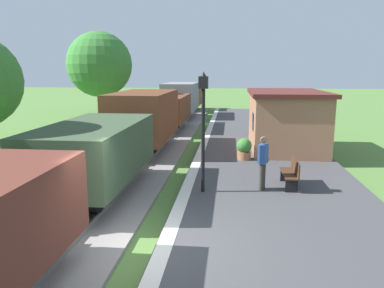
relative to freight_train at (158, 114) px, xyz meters
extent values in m
plane|color=#517A38|center=(2.40, -13.73, -1.51)|extent=(160.00, 160.00, 0.00)
cube|color=#424244|center=(5.60, -13.73, -1.38)|extent=(6.00, 60.00, 0.25)
cube|color=silver|center=(2.80, -13.73, -1.25)|extent=(0.36, 60.00, 0.01)
cube|color=gray|center=(0.00, -13.73, -1.45)|extent=(3.80, 60.00, 0.12)
cube|color=slate|center=(0.72, -13.73, -1.32)|extent=(0.07, 60.00, 0.14)
cube|color=slate|center=(-0.72, -13.73, -1.32)|extent=(0.07, 60.00, 0.14)
cylinder|color=black|center=(0.00, -14.99, -0.83)|extent=(1.56, 0.84, 0.84)
cylinder|color=black|center=(0.00, -13.83, -0.58)|extent=(0.20, 0.30, 0.20)
cube|color=#384C33|center=(0.00, -10.18, 0.07)|extent=(2.50, 5.60, 1.60)
cube|color=black|center=(0.00, -10.18, -0.58)|extent=(2.10, 5.15, 0.50)
cylinder|color=black|center=(0.00, -8.39, -0.83)|extent=(1.56, 0.84, 0.84)
cylinder|color=black|center=(0.00, -11.97, -0.83)|extent=(1.56, 0.84, 0.84)
cylinder|color=black|center=(0.00, -7.23, -0.58)|extent=(0.20, 0.30, 0.20)
cylinder|color=black|center=(0.00, -13.13, -0.58)|extent=(0.20, 0.30, 0.20)
cube|color=brown|center=(0.00, -3.58, 0.37)|extent=(2.50, 5.60, 2.20)
cube|color=black|center=(0.00, -3.58, -0.58)|extent=(2.10, 5.15, 0.50)
cylinder|color=black|center=(0.00, -1.79, -0.83)|extent=(1.56, 0.84, 0.84)
cylinder|color=black|center=(0.00, -5.37, -0.83)|extent=(1.56, 0.84, 0.84)
cylinder|color=black|center=(0.00, -0.63, -0.58)|extent=(0.20, 0.30, 0.20)
cylinder|color=black|center=(0.00, -6.53, -0.58)|extent=(0.20, 0.30, 0.20)
cube|color=brown|center=(0.00, 3.02, 0.07)|extent=(2.50, 5.60, 1.60)
cube|color=black|center=(0.00, 3.02, -0.58)|extent=(2.10, 5.15, 0.50)
cylinder|color=black|center=(0.00, 4.81, -0.83)|extent=(1.56, 0.84, 0.84)
cylinder|color=black|center=(0.00, 1.23, -0.83)|extent=(1.56, 0.84, 0.84)
cylinder|color=black|center=(0.00, 5.97, -0.58)|extent=(0.20, 0.30, 0.20)
cylinder|color=black|center=(0.00, 0.07, -0.58)|extent=(0.20, 0.30, 0.20)
cube|color=gray|center=(0.00, 9.62, 0.37)|extent=(2.50, 5.60, 2.20)
cube|color=black|center=(0.00, 9.62, -0.58)|extent=(2.10, 5.15, 0.50)
cylinder|color=black|center=(0.00, 11.41, -0.83)|extent=(1.56, 0.84, 0.84)
cylinder|color=black|center=(0.00, 7.83, -0.83)|extent=(1.56, 0.84, 0.84)
cylinder|color=black|center=(0.00, 12.57, -0.58)|extent=(0.20, 0.30, 0.20)
cylinder|color=black|center=(0.00, 6.67, -0.58)|extent=(0.20, 0.30, 0.20)
cube|color=brown|center=(0.00, 16.22, 0.07)|extent=(2.50, 5.60, 1.60)
cube|color=black|center=(0.00, 16.22, -0.58)|extent=(2.10, 5.15, 0.50)
cylinder|color=black|center=(0.00, 18.01, -0.83)|extent=(1.56, 0.84, 0.84)
cylinder|color=black|center=(0.00, 14.43, -0.83)|extent=(1.56, 0.84, 0.84)
cylinder|color=black|center=(0.00, 19.17, -0.58)|extent=(0.20, 0.30, 0.20)
cylinder|color=black|center=(0.00, 13.27, -0.58)|extent=(0.20, 0.30, 0.20)
cube|color=#9E6B4C|center=(6.80, -2.80, 0.04)|extent=(3.20, 5.50, 2.60)
cube|color=#51231E|center=(6.80, -2.80, 1.43)|extent=(3.50, 5.80, 0.18)
cube|color=black|center=(5.19, -3.90, 0.17)|extent=(0.03, 0.90, 0.80)
cube|color=#422819|center=(6.09, -9.14, -0.82)|extent=(0.42, 1.50, 0.04)
cube|color=#422819|center=(6.28, -9.14, -0.57)|extent=(0.04, 1.50, 0.45)
cube|color=black|center=(6.09, -9.74, -1.05)|extent=(0.38, 0.06, 0.42)
cube|color=black|center=(6.09, -8.54, -1.05)|extent=(0.38, 0.06, 0.42)
cube|color=#422819|center=(6.09, 1.38, -0.82)|extent=(0.42, 1.50, 0.04)
cube|color=#422819|center=(6.28, 1.38, -0.57)|extent=(0.04, 1.50, 0.45)
cube|color=black|center=(6.09, 0.78, -1.05)|extent=(0.38, 0.06, 0.42)
cube|color=black|center=(6.09, 1.98, -1.05)|extent=(0.38, 0.06, 0.42)
cylinder|color=#38332D|center=(5.18, -9.60, -0.83)|extent=(0.15, 0.15, 0.86)
cylinder|color=#38332D|center=(5.23, -9.45, -0.83)|extent=(0.15, 0.15, 0.86)
cube|color=#2D5199|center=(5.21, -9.52, -0.10)|extent=(0.36, 0.44, 0.60)
sphere|color=#936B51|center=(5.21, -9.52, 0.34)|extent=(0.22, 0.22, 0.22)
cylinder|color=#9E6642|center=(4.76, -5.46, -1.09)|extent=(0.56, 0.56, 0.34)
sphere|color=#387A33|center=(4.76, -5.46, -0.66)|extent=(0.64, 0.64, 0.64)
cylinder|color=black|center=(3.34, -9.95, 0.34)|extent=(0.11, 0.11, 3.20)
cube|color=black|center=(3.34, -9.95, 2.12)|extent=(0.28, 0.28, 0.36)
sphere|color=#F2E5BF|center=(3.34, -9.95, 2.12)|extent=(0.20, 0.20, 0.20)
cone|color=black|center=(3.34, -9.95, 2.36)|extent=(0.20, 0.20, 0.16)
cylinder|color=#4C3823|center=(-4.87, 4.15, -0.14)|extent=(0.28, 0.28, 2.74)
sphere|color=#387A33|center=(-4.87, 4.15, 2.89)|extent=(4.44, 4.44, 4.44)
cylinder|color=#4C3823|center=(-7.97, 13.12, -0.45)|extent=(0.28, 0.28, 2.10)
sphere|color=#235B23|center=(-7.97, 13.12, 2.23)|extent=(4.35, 4.35, 4.35)
camera|label=1|loc=(4.18, -21.06, 2.46)|focal=34.77mm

